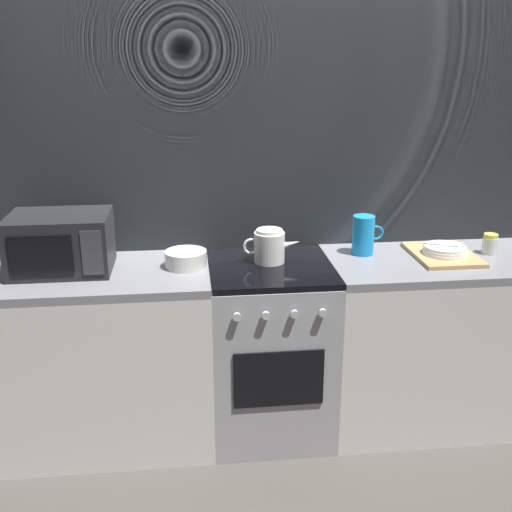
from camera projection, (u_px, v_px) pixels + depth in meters
ground_plane at (269, 425)px, 3.26m from camera, size 8.00×8.00×0.00m
back_wall at (263, 190)px, 3.18m from camera, size 3.60×0.05×2.40m
counter_left at (89, 358)px, 3.02m from camera, size 1.20×0.60×0.90m
stove_unit at (270, 349)px, 3.11m from camera, size 0.60×0.63×0.90m
counter_right at (440, 340)px, 3.21m from camera, size 1.20×0.60×0.90m
microwave at (61, 243)px, 2.86m from camera, size 0.46×0.35×0.27m
kettle at (269, 246)px, 2.99m from camera, size 0.28×0.15×0.17m
mixing_bowl at (186, 259)px, 2.93m from camera, size 0.20×0.20×0.08m
pitcher at (364, 235)px, 3.10m from camera, size 0.16×0.11×0.20m
dish_pile at (444, 252)px, 3.08m from camera, size 0.30×0.40×0.07m
spice_jar at (490, 244)px, 3.12m from camera, size 0.08×0.08×0.10m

